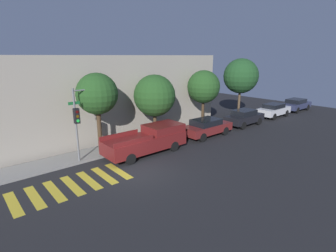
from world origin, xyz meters
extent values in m
plane|color=black|center=(0.00, 0.00, 0.00)|extent=(60.00, 60.00, 0.00)
cube|color=gray|center=(0.00, 4.23, 0.07)|extent=(26.00, 2.07, 0.14)
cube|color=#A89E8E|center=(0.00, 8.67, 3.27)|extent=(26.00, 6.00, 6.54)
cube|color=gold|center=(-6.18, 0.80, 0.00)|extent=(0.45, 2.60, 0.00)
cube|color=gold|center=(-5.28, 0.80, 0.00)|extent=(0.45, 2.60, 0.00)
cube|color=gold|center=(-4.38, 0.80, 0.00)|extent=(0.45, 2.60, 0.00)
cube|color=gold|center=(-3.47, 0.80, 0.00)|extent=(0.45, 2.60, 0.00)
cube|color=gold|center=(-2.57, 0.80, 0.00)|extent=(0.45, 2.60, 0.00)
cube|color=gold|center=(-1.67, 0.80, 0.00)|extent=(0.45, 2.60, 0.00)
cube|color=gold|center=(-0.77, 0.80, 0.00)|extent=(0.45, 2.60, 0.00)
cylinder|color=slate|center=(-2.00, 3.45, 2.33)|extent=(0.12, 0.12, 4.66)
cube|color=black|center=(-2.00, 3.24, 3.05)|extent=(0.30, 0.30, 0.90)
cylinder|color=#4C0C0C|center=(-2.00, 3.08, 3.32)|extent=(0.18, 0.02, 0.18)
cylinder|color=#593D0A|center=(-2.00, 3.08, 3.05)|extent=(0.18, 0.02, 0.18)
cylinder|color=#26E54C|center=(-2.00, 3.08, 2.78)|extent=(0.18, 0.02, 0.18)
cube|color=#19662D|center=(-2.00, 3.45, 3.79)|extent=(0.70, 0.02, 0.18)
cylinder|color=slate|center=(-1.09, 3.45, 4.51)|extent=(1.81, 0.08, 0.08)
sphere|color=#F9E5B2|center=(-0.19, 3.45, 4.41)|extent=(0.36, 0.36, 0.36)
cube|color=maroon|center=(2.10, 2.10, 0.81)|extent=(5.79, 2.04, 0.90)
cube|color=maroon|center=(3.69, 2.10, 1.53)|extent=(2.61, 1.88, 0.55)
cube|color=maroon|center=(0.65, 3.00, 1.40)|extent=(2.90, 0.08, 0.28)
cube|color=maroon|center=(0.65, 1.20, 1.40)|extent=(2.90, 0.08, 0.28)
cylinder|color=black|center=(3.89, 3.03, 0.36)|extent=(0.71, 0.22, 0.71)
cylinder|color=black|center=(3.89, 1.17, 0.36)|extent=(0.71, 0.22, 0.71)
cylinder|color=black|center=(0.30, 3.03, 0.36)|extent=(0.71, 0.22, 0.71)
cylinder|color=black|center=(0.30, 1.17, 0.36)|extent=(0.71, 0.22, 0.71)
cube|color=maroon|center=(8.35, 2.10, 0.68)|extent=(4.50, 1.85, 0.64)
cube|color=black|center=(8.24, 2.10, 1.23)|extent=(2.34, 1.63, 0.47)
cylinder|color=black|center=(9.75, 2.93, 0.36)|extent=(0.71, 0.22, 0.71)
cylinder|color=black|center=(9.75, 1.27, 0.36)|extent=(0.71, 0.22, 0.71)
cylinder|color=black|center=(6.96, 2.93, 0.36)|extent=(0.71, 0.22, 0.71)
cylinder|color=black|center=(6.96, 1.27, 0.36)|extent=(0.71, 0.22, 0.71)
cube|color=black|center=(13.72, 2.10, 0.69)|extent=(4.21, 1.76, 0.67)
cube|color=black|center=(13.62, 2.10, 1.28)|extent=(2.19, 1.55, 0.50)
cylinder|color=black|center=(15.03, 2.89, 0.36)|extent=(0.71, 0.22, 0.71)
cylinder|color=black|center=(15.03, 1.31, 0.36)|extent=(0.71, 0.22, 0.71)
cylinder|color=black|center=(12.42, 2.89, 0.36)|extent=(0.71, 0.22, 0.71)
cylinder|color=black|center=(12.42, 1.31, 0.36)|extent=(0.71, 0.22, 0.71)
cube|color=silver|center=(19.28, 2.10, 0.70)|extent=(4.32, 1.71, 0.68)
cube|color=black|center=(19.17, 2.10, 1.25)|extent=(2.24, 1.51, 0.44)
cylinder|color=black|center=(20.62, 2.87, 0.36)|extent=(0.71, 0.22, 0.71)
cylinder|color=black|center=(20.62, 1.33, 0.36)|extent=(0.71, 0.22, 0.71)
cylinder|color=black|center=(17.94, 2.87, 0.36)|extent=(0.71, 0.22, 0.71)
cylinder|color=black|center=(17.94, 1.33, 0.36)|extent=(0.71, 0.22, 0.71)
cube|color=#2D3351|center=(24.57, 2.10, 0.67)|extent=(4.47, 1.84, 0.63)
cube|color=black|center=(24.46, 2.10, 1.22)|extent=(2.33, 1.62, 0.47)
cylinder|color=black|center=(25.95, 2.93, 0.36)|extent=(0.71, 0.22, 0.71)
cylinder|color=black|center=(25.95, 1.27, 0.36)|extent=(0.71, 0.22, 0.71)
cylinder|color=black|center=(23.18, 2.93, 0.36)|extent=(0.71, 0.22, 0.71)
cylinder|color=black|center=(23.18, 1.27, 0.36)|extent=(0.71, 0.22, 0.71)
cylinder|color=#42301E|center=(-0.21, 4.10, 1.55)|extent=(0.29, 0.29, 3.09)
sphere|color=#234C1E|center=(-0.21, 4.10, 4.11)|extent=(2.71, 2.71, 2.71)
cylinder|color=#4C3823|center=(4.48, 4.10, 1.17)|extent=(0.28, 0.28, 2.33)
sphere|color=#234C1E|center=(4.48, 4.10, 3.54)|extent=(3.21, 3.21, 3.21)
cylinder|color=#42301E|center=(10.01, 4.10, 1.36)|extent=(0.26, 0.26, 2.71)
sphere|color=#234C1E|center=(10.01, 4.10, 3.81)|extent=(2.93, 2.93, 2.93)
cylinder|color=brown|center=(15.59, 4.10, 1.58)|extent=(0.24, 0.24, 3.17)
sphere|color=#1E4721|center=(15.59, 4.10, 4.49)|extent=(3.53, 3.53, 3.53)
camera|label=1|loc=(-7.64, -11.78, 6.49)|focal=28.00mm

